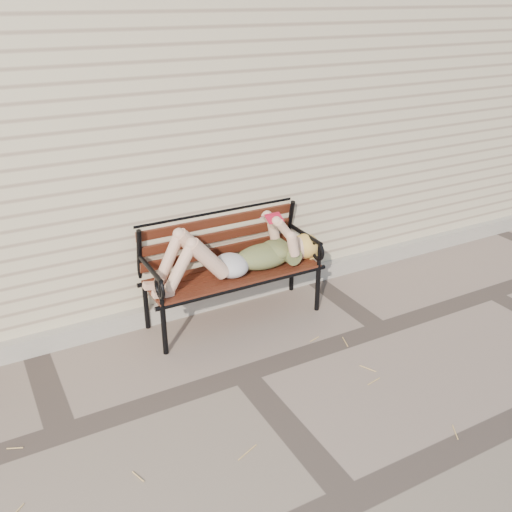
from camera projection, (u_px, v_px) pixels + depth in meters
ground at (243, 374)px, 4.03m from camera, size 80.00×80.00×0.00m
house_wall at (107, 95)px, 5.79m from camera, size 8.00×4.00×3.00m
foundation_strip at (190, 305)px, 4.77m from camera, size 8.00×0.10×0.15m
garden_bench at (228, 253)px, 4.56m from camera, size 1.54×0.61×0.99m
reading_woman at (236, 254)px, 4.46m from camera, size 1.45×0.33×0.46m
straw_scatter at (297, 403)px, 3.74m from camera, size 2.12×1.57×0.01m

